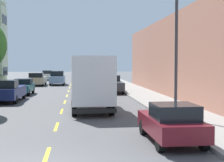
% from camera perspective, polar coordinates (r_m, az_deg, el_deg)
% --- Properties ---
extents(ground_plane, '(160.00, 160.00, 0.00)m').
position_cam_1_polar(ground_plane, '(38.80, -7.36, -1.38)').
color(ground_plane, '#4C4C4F').
extents(sidewalk_left, '(3.20, 120.00, 0.14)m').
position_cam_1_polar(sidewalk_left, '(37.67, -18.30, -1.53)').
color(sidewalk_left, gray).
rests_on(sidewalk_left, ground_plane).
extents(sidewalk_right, '(3.20, 120.00, 0.14)m').
position_cam_1_polar(sidewalk_right, '(37.28, 3.54, -1.43)').
color(sidewalk_right, gray).
rests_on(sidewalk_right, ground_plane).
extents(lane_centerline_dashes, '(0.14, 47.20, 0.01)m').
position_cam_1_polar(lane_centerline_dashes, '(33.32, -7.60, -2.10)').
color(lane_centerline_dashes, yellow).
rests_on(lane_centerline_dashes, ground_plane).
extents(apartment_block_opposite, '(10.00, 36.00, 7.05)m').
position_cam_1_polar(apartment_block_opposite, '(31.35, 18.03, 3.90)').
color(apartment_block_opposite, '#B27560').
rests_on(apartment_block_opposite, ground_plane).
extents(street_lamp, '(1.35, 0.28, 7.47)m').
position_cam_1_polar(street_lamp, '(17.60, 10.55, 7.73)').
color(street_lamp, '#38383D').
rests_on(street_lamp, sidewalk_right).
extents(delivery_box_truck, '(2.57, 7.06, 3.39)m').
position_cam_1_polar(delivery_box_truck, '(20.87, -3.70, 0.11)').
color(delivery_box_truck, white).
rests_on(delivery_box_truck, ground_plane).
extents(parked_pickup_silver, '(2.07, 5.33, 1.73)m').
position_cam_1_polar(parked_pickup_silver, '(60.32, -10.86, 0.95)').
color(parked_pickup_silver, '#B2B5BA').
rests_on(parked_pickup_silver, ground_plane).
extents(parked_wagon_forest, '(1.84, 4.71, 1.50)m').
position_cam_1_polar(parked_wagon_forest, '(45.60, -1.63, 0.32)').
color(parked_wagon_forest, '#194C28').
rests_on(parked_wagon_forest, ground_plane).
extents(parked_sedan_orange, '(1.81, 4.50, 1.43)m').
position_cam_1_polar(parked_sedan_orange, '(54.78, -2.45, 0.72)').
color(parked_sedan_orange, orange).
rests_on(parked_sedan_orange, ground_plane).
extents(parked_pickup_champagne, '(2.00, 5.30, 1.73)m').
position_cam_1_polar(parked_pickup_champagne, '(45.48, -12.72, 0.27)').
color(parked_pickup_champagne, tan).
rests_on(parked_pickup_champagne, ground_plane).
extents(parked_pickup_charcoal, '(2.07, 5.33, 1.73)m').
position_cam_1_polar(parked_pickup_charcoal, '(33.84, -0.03, -0.59)').
color(parked_pickup_charcoal, '#333338').
rests_on(parked_pickup_charcoal, ground_plane).
extents(parked_pickup_navy, '(2.05, 5.32, 1.73)m').
position_cam_1_polar(parked_pickup_navy, '(26.97, -17.51, -1.66)').
color(parked_pickup_navy, navy).
rests_on(parked_pickup_navy, ground_plane).
extents(parked_hatchback_burgundy, '(1.80, 4.02, 1.50)m').
position_cam_1_polar(parked_hatchback_burgundy, '(12.74, 10.16, -7.04)').
color(parked_hatchback_burgundy, maroon).
rests_on(parked_hatchback_burgundy, ground_plane).
extents(parked_hatchback_teal, '(1.79, 4.02, 1.50)m').
position_cam_1_polar(parked_hatchback_teal, '(32.69, -15.06, -0.95)').
color(parked_hatchback_teal, '#195B60').
rests_on(parked_hatchback_teal, ground_plane).
extents(moving_sky_sedan, '(1.95, 4.80, 1.93)m').
position_cam_1_polar(moving_sky_sedan, '(46.39, -9.35, 0.55)').
color(moving_sky_sedan, '#7A9EC6').
rests_on(moving_sky_sedan, ground_plane).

